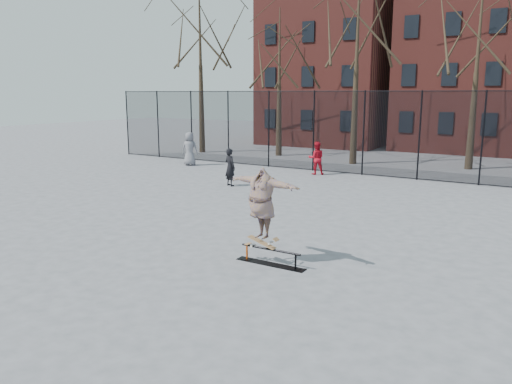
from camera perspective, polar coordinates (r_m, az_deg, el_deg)
The scene contains 10 objects.
ground at distance 12.51m, azimuth -2.52°, elevation -6.80°, with size 100.00×100.00×0.00m, color #5C5C61.
skate_rail at distance 11.55m, azimuth 1.67°, elevation -7.57°, with size 1.74×0.27×0.38m.
skateboard at distance 11.58m, azimuth 0.66°, elevation -6.07°, with size 0.77×0.18×0.09m, color #99633D, non-canonical shape.
skater at distance 11.35m, azimuth 0.67°, elevation -1.91°, with size 2.01×0.55×1.63m, color #3C3688.
bystander_grey at distance 27.33m, azimuth -7.58°, elevation 4.92°, with size 0.89×0.58×1.81m, color slate.
bystander_black at distance 21.09m, azimuth -2.99°, elevation 2.84°, with size 0.58×0.38×1.59m, color black.
bystander_red at distance 24.23m, azimuth 6.91°, elevation 3.86°, with size 0.77×0.60×1.58m, color red.
fence at distance 23.86m, azimuth 15.34°, elevation 6.48°, with size 34.03×0.07×4.00m.
tree_row at distance 28.07m, azimuth 17.99°, elevation 17.85°, with size 33.66×7.46×10.67m.
rowhouses at distance 36.39m, azimuth 22.87°, elevation 13.85°, with size 29.00×7.00×13.00m.
Camera 1 is at (6.71, -9.82, 3.88)m, focal length 35.00 mm.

